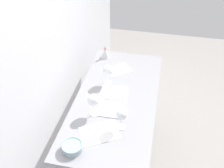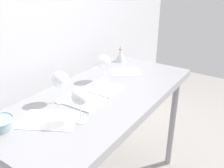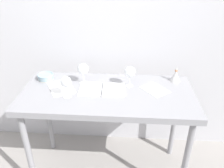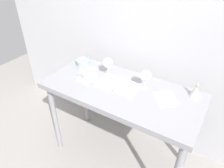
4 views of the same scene
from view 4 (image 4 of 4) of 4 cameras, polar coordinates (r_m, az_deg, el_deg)
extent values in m
plane|color=gray|center=(2.47, 2.04, -18.58)|extent=(6.00, 6.00, 0.00)
cube|color=silver|center=(2.06, 9.85, 14.81)|extent=(3.80, 0.04, 2.60)
cube|color=gray|center=(1.85, 2.58, -1.67)|extent=(1.40, 0.64, 0.04)
cube|color=gray|center=(1.64, -3.11, -7.45)|extent=(1.40, 0.01, 0.05)
cylinder|color=gray|center=(2.30, -15.24, -9.11)|extent=(0.05, 0.05, 0.86)
cylinder|color=gray|center=(2.59, -7.22, -2.64)|extent=(0.05, 0.05, 0.86)
cylinder|color=gray|center=(2.20, 20.89, -12.94)|extent=(0.05, 0.05, 0.86)
cylinder|color=white|center=(1.91, -6.96, 0.20)|extent=(0.07, 0.07, 0.00)
cylinder|color=white|center=(1.89, -7.06, 1.43)|extent=(0.01, 0.01, 0.09)
sphere|color=white|center=(1.85, -7.24, 3.58)|extent=(0.08, 0.08, 0.08)
cylinder|color=maroon|center=(1.85, -7.20, 3.19)|extent=(0.06, 0.06, 0.02)
cylinder|color=white|center=(1.86, 8.84, -1.16)|extent=(0.06, 0.06, 0.00)
cylinder|color=white|center=(1.83, 8.96, 0.06)|extent=(0.01, 0.01, 0.09)
sphere|color=white|center=(1.79, 9.20, 2.32)|extent=(0.09, 0.09, 0.09)
cylinder|color=maroon|center=(1.79, 9.15, 1.88)|extent=(0.06, 0.06, 0.02)
cylinder|color=white|center=(2.02, -1.08, 2.39)|extent=(0.07, 0.07, 0.00)
cylinder|color=white|center=(1.99, -1.10, 3.60)|extent=(0.01, 0.01, 0.09)
sphere|color=white|center=(1.95, -1.12, 5.81)|extent=(0.09, 0.09, 0.09)
cylinder|color=maroon|center=(1.96, -1.12, 5.39)|extent=(0.07, 0.07, 0.02)
cube|color=white|center=(1.91, -0.80, 0.52)|extent=(0.19, 0.23, 0.01)
cube|color=white|center=(1.84, 4.22, -1.08)|extent=(0.19, 0.23, 0.01)
cube|color=#3F3F47|center=(1.87, 1.66, -0.26)|extent=(0.01, 0.22, 0.01)
cube|color=white|center=(1.77, 14.42, -3.95)|extent=(0.25, 0.26, 0.00)
cube|color=white|center=(2.05, -6.55, 2.67)|extent=(0.29, 0.32, 0.00)
cylinder|color=beige|center=(2.24, -7.96, 5.47)|extent=(0.13, 0.13, 0.01)
cylinder|color=#8CA8B2|center=(2.23, -8.00, 5.98)|extent=(0.13, 0.13, 0.04)
torus|color=#8CA8B2|center=(2.22, -8.04, 6.42)|extent=(0.14, 0.14, 0.01)
cone|color=silver|center=(1.85, 21.87, -1.86)|extent=(0.09, 0.09, 0.09)
cylinder|color=#C17F4C|center=(1.82, 22.22, -0.50)|extent=(0.02, 0.02, 0.01)
cone|color=silver|center=(1.81, 22.38, 0.14)|extent=(0.02, 0.02, 0.04)
camera|label=1|loc=(2.52, -42.36, 34.55)|focal=41.44mm
camera|label=2|loc=(1.91, -42.32, 13.56)|focal=38.90mm
camera|label=3|loc=(0.64, -78.58, -3.55)|focal=36.60mm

